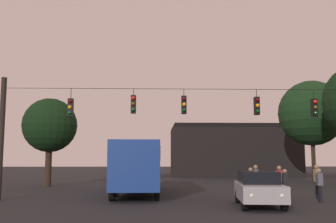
# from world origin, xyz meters

# --- Properties ---
(ground_plane) EXTENTS (168.00, 168.00, 0.00)m
(ground_plane) POSITION_xyz_m (0.00, 24.50, 0.00)
(ground_plane) COLOR black
(ground_plane) RESTS_ON ground
(overhead_signal_span) EXTENTS (19.89, 0.44, 6.32)m
(overhead_signal_span) POSITION_xyz_m (0.03, 13.49, 3.75)
(overhead_signal_span) COLOR black
(overhead_signal_span) RESTS_ON ground
(city_bus) EXTENTS (2.69, 11.04, 3.00)m
(city_bus) POSITION_xyz_m (-2.96, 17.24, 1.87)
(city_bus) COLOR navy
(city_bus) RESTS_ON ground
(car_near_right) EXTENTS (2.28, 4.48, 1.52)m
(car_near_right) POSITION_xyz_m (2.69, 10.53, 0.80)
(car_near_right) COLOR #99999E
(car_near_right) RESTS_ON ground
(car_far_left) EXTENTS (1.95, 4.39, 1.52)m
(car_far_left) POSITION_xyz_m (-4.27, 28.94, 0.80)
(car_far_left) COLOR #99999E
(car_far_left) RESTS_ON ground
(pedestrian_crossing_left) EXTENTS (0.31, 0.40, 1.71)m
(pedestrian_crossing_left) POSITION_xyz_m (4.83, 14.29, 0.97)
(pedestrian_crossing_left) COLOR black
(pedestrian_crossing_left) RESTS_ON ground
(pedestrian_crossing_center) EXTENTS (0.27, 0.38, 1.56)m
(pedestrian_crossing_center) POSITION_xyz_m (4.73, 13.06, 0.87)
(pedestrian_crossing_center) COLOR black
(pedestrian_crossing_center) RESTS_ON ground
(pedestrian_crossing_right) EXTENTS (0.24, 0.36, 1.78)m
(pedestrian_crossing_right) POSITION_xyz_m (6.65, 13.74, 1.02)
(pedestrian_crossing_right) COLOR black
(pedestrian_crossing_right) RESTS_ON ground
(pedestrian_near_bus) EXTENTS (0.26, 0.37, 1.61)m
(pedestrian_near_bus) POSITION_xyz_m (6.09, 12.11, 0.91)
(pedestrian_near_bus) COLOR black
(pedestrian_near_bus) RESTS_ON ground
(pedestrian_trailing) EXTENTS (0.25, 0.37, 1.75)m
(pedestrian_trailing) POSITION_xyz_m (3.67, 14.79, 0.99)
(pedestrian_trailing) COLOR black
(pedestrian_trailing) RESTS_ON ground
(pedestrian_far_side) EXTENTS (0.27, 0.38, 1.62)m
(pedestrian_far_side) POSITION_xyz_m (3.20, 14.02, 0.91)
(pedestrian_far_side) COLOR black
(pedestrian_far_side) RESTS_ON ground
(corner_building) EXTENTS (15.11, 12.80, 6.30)m
(corner_building) POSITION_xyz_m (7.87, 44.48, 3.15)
(corner_building) COLOR black
(corner_building) RESTS_ON ground
(tree_left_silhouette) EXTENTS (6.24, 6.24, 9.59)m
(tree_left_silhouette) POSITION_xyz_m (13.05, 29.86, 6.46)
(tree_left_silhouette) COLOR #2D2116
(tree_left_silhouette) RESTS_ON ground
(tree_right_far) EXTENTS (4.22, 4.22, 6.83)m
(tree_right_far) POSITION_xyz_m (-10.17, 23.88, 4.69)
(tree_right_far) COLOR #2D2116
(tree_right_far) RESTS_ON ground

